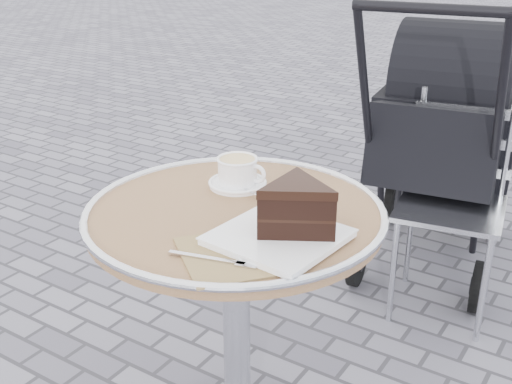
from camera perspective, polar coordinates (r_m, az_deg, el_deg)
The scene contains 5 objects.
cafe_table at distance 1.60m, azimuth -1.80°, elevation -6.97°, with size 0.72×0.72×0.74m.
cappuccino_set at distance 1.64m, azimuth -1.60°, elevation 1.64°, with size 0.17×0.15×0.07m.
cake_plate_set at distance 1.35m, azimuth 3.14°, elevation -2.01°, with size 0.33×0.38×0.13m.
bistro_chair at distance 2.44m, azimuth 17.39°, elevation 1.13°, with size 0.42×0.42×0.81m.
baby_stroller at distance 2.78m, azimuth 16.37°, elevation 4.25°, with size 0.65×1.16×1.14m.
Camera 1 is at (0.79, -1.13, 1.36)m, focal length 45.00 mm.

